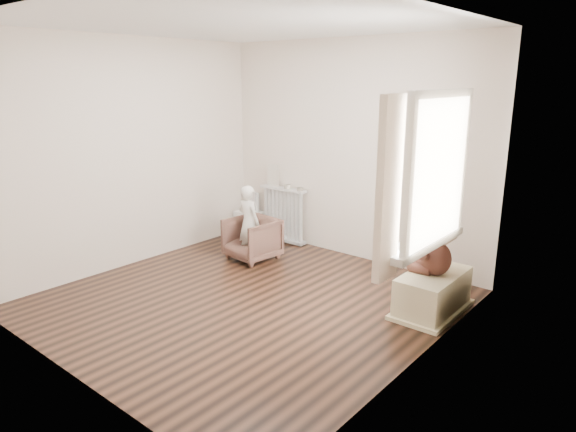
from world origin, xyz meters
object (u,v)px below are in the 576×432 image
Objects in this scene: child at (249,222)px; toy_bench at (433,292)px; toy_vanity at (250,215)px; radiator at (283,213)px; armchair at (252,239)px; plush_cat at (437,220)px; teddy_bear at (436,244)px.

toy_bench is (2.32, 0.07, -0.27)m from child.
radiator is at bearing 2.90° from toy_vanity.
toy_vanity is 1.06× the size of armchair.
toy_bench is (3.07, -0.72, -0.08)m from toy_vanity.
armchair is 2.59m from plush_cat.
plush_cat reaches higher than radiator.
radiator is 0.84m from child.
child is at bearing -83.96° from armchair.
radiator reaches higher than armchair.
teddy_bear is at bearing 96.81° from plush_cat.
toy_vanity is at bearing 163.13° from teddy_bear.
radiator reaches higher than toy_vanity.
teddy_bear is at bearing -86.02° from toy_bench.
radiator is at bearing 159.46° from teddy_bear.
plush_cat is (0.14, -0.36, 0.80)m from toy_bench.
child is 3.26× the size of plush_cat.
child is at bearing -46.43° from toy_vanity.
toy_bench is at bearing -13.21° from toy_vanity.
child is at bearing 158.62° from plush_cat.
radiator is at bearing -72.92° from child.
toy_bench is at bearing 96.45° from plush_cat.
teddy_bear reaches higher than radiator.
teddy_bear is at bearing -17.02° from radiator.
armchair is at bearing -44.56° from toy_vanity.
armchair is at bearing -78.27° from radiator.
toy_vanity is 0.66× the size of child.
plush_cat reaches higher than armchair.
armchair is 1.17× the size of teddy_bear.
toy_vanity is 0.73× the size of toy_bench.
toy_bench is at bearing -16.85° from radiator.
toy_vanity is 1.06m from armchair.
toy_vanity is 3.47m from plush_cat.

